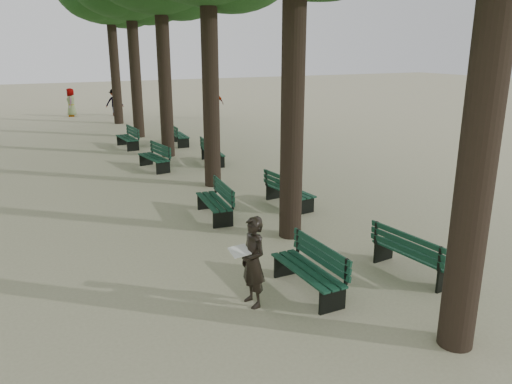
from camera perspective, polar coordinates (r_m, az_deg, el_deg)
name	(u,v)px	position (r m, az deg, el deg)	size (l,w,h in m)	color
ground	(301,306)	(8.91, 5.17, -12.87)	(120.00, 120.00, 0.00)	tan
bench_left_0	(307,279)	(9.25, 5.90, -9.82)	(0.59, 1.81, 0.92)	black
bench_left_1	(214,208)	(13.09, -4.79, -1.81)	(0.75, 1.85, 0.92)	black
bench_left_2	(154,162)	(18.58, -11.56, 3.37)	(0.81, 1.86, 0.92)	black
bench_left_3	(128,142)	(22.84, -14.47, 5.58)	(0.70, 1.84, 0.92)	black
bench_right_0	(413,261)	(10.36, 17.54, -7.58)	(0.76, 1.85, 0.92)	black
bench_right_1	(289,197)	(14.04, 3.82, -0.52)	(0.73, 1.85, 0.92)	black
bench_right_2	(213,156)	(19.21, -4.97, 4.06)	(0.80, 1.86, 0.92)	black
bench_right_3	(179,139)	(23.09, -8.78, 6.01)	(0.69, 1.83, 0.92)	black
man_with_map	(253,262)	(8.58, -0.33, -7.98)	(0.62, 0.67, 1.61)	black
pedestrian_b	(114,102)	(33.83, -15.87, 9.83)	(1.11, 0.34, 1.71)	#262628
pedestrian_d	(71,102)	(34.37, -20.38, 9.58)	(0.87, 0.35, 1.77)	#262628
pedestrian_c	(215,103)	(31.19, -4.73, 10.05)	(1.11, 0.38, 1.89)	#262628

